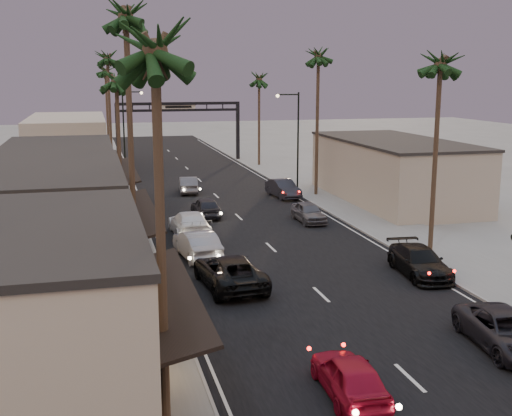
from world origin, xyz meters
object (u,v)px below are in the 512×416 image
streetlight_right (295,135)px  palm_rb (319,51)px  oncoming_pickup (230,271)px  oncoming_red (349,376)px  streetlight_left (126,127)px  palm_lc (116,74)px  palm_la (154,34)px  arch (179,117)px  palm_ld (107,54)px  palm_ra (441,56)px  oncoming_silver (197,245)px  palm_rc (259,75)px  curbside_near (507,331)px  curbside_black (419,262)px  palm_lb (125,8)px  palm_far (105,68)px

streetlight_right → palm_rb: size_ratio=0.63×
oncoming_pickup → oncoming_red: bearing=92.8°
streetlight_left → palm_lc: bearing=-94.4°
palm_la → streetlight_left: bearing=88.0°
arch → palm_ld: size_ratio=1.07×
arch → oncoming_pickup: (-4.04, -48.74, -4.72)m
palm_ra → oncoming_silver: size_ratio=2.64×
oncoming_red → oncoming_silver: bearing=-80.1°
palm_ld → palm_rc: (17.20, 9.00, -1.95)m
oncoming_pickup → palm_rb: bearing=-123.3°
palm_ra → palm_rc: size_ratio=1.08×
oncoming_silver → curbside_near: size_ratio=0.96×
palm_rb → curbside_black: palm_rb is taller
streetlight_left → oncoming_red: bearing=-84.9°
palm_lb → curbside_near: palm_lb is taller
oncoming_red → palm_la: bearing=5.8°
palm_la → palm_far: size_ratio=1.00×
oncoming_silver → curbside_black: bearing=144.1°
palm_rc → curbside_black: bearing=-93.3°
streetlight_left → palm_la: bearing=-92.0°
palm_lb → palm_ld: (0.00, 33.00, -0.97)m
arch → palm_ra: size_ratio=1.15×
palm_ra → oncoming_silver: (-13.39, 2.76, -10.62)m
palm_la → palm_rb: bearing=63.8°
arch → palm_la: palm_la is taller
streetlight_right → palm_ra: size_ratio=0.68×
palm_la → arch: bearing=82.0°
palm_la → oncoming_pickup: (4.56, 12.26, -10.63)m
palm_la → palm_lb: palm_lb is taller
palm_la → palm_ra: bearing=41.1°
arch → oncoming_silver: (-4.79, -43.24, -4.71)m
streetlight_left → palm_far: 20.96m
palm_lb → oncoming_pickup: 13.40m
palm_lc → oncoming_red: (6.05, -26.66, -9.75)m
oncoming_red → curbside_black: bearing=-124.8°
arch → palm_lc: bearing=-104.2°
arch → oncoming_pickup: arch is taller
palm_far → palm_rb: bearing=-63.6°
palm_rc → palm_lc: bearing=-121.6°
palm_lc → oncoming_silver: bearing=-67.6°
palm_la → oncoming_red: (6.05, 0.34, -10.73)m
palm_ra → palm_rb: 20.02m
palm_far → oncoming_red: 69.73m
streetlight_left → curbside_near: streetlight_left is taller
curbside_near → oncoming_pickup: bearing=137.6°
palm_ra → curbside_black: bearing=-126.9°
palm_ld → palm_ra: palm_ld is taller
oncoming_pickup → palm_ra: bearing=-172.0°
arch → oncoming_pickup: size_ratio=2.60×
streetlight_right → curbside_near: bearing=-93.7°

